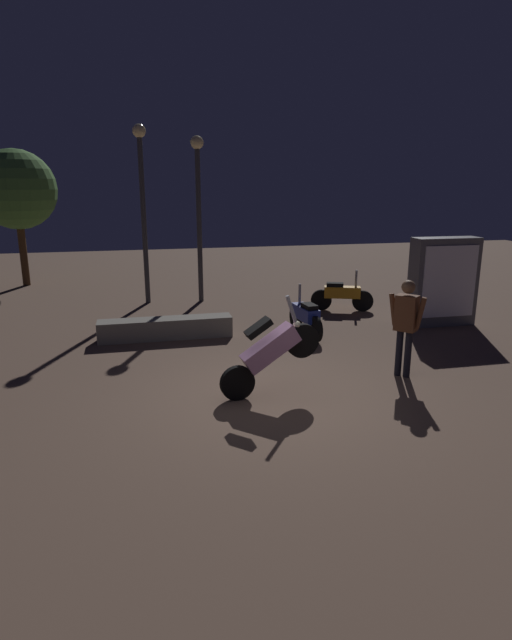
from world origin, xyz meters
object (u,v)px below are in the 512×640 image
at_px(streetlamp_near, 198,198).
at_px(kiosk_billboard, 443,282).
at_px(motorcycle_pink_foreground, 270,351).
at_px(streetlamp_far, 142,192).
at_px(motorcycle_blue_parked_right, 305,316).
at_px(person_rider_beside, 406,320).
at_px(motorcycle_orange_parked_left, 342,295).

relative_size(streetlamp_near, kiosk_billboard, 2.18).
bearing_deg(motorcycle_pink_foreground, streetlamp_far, 96.56).
height_order(motorcycle_pink_foreground, motorcycle_blue_parked_right, motorcycle_pink_foreground).
bearing_deg(motorcycle_pink_foreground, motorcycle_blue_parked_right, 55.89).
bearing_deg(person_rider_beside, streetlamp_far, -99.68).
bearing_deg(person_rider_beside, motorcycle_pink_foreground, -33.71).
bearing_deg(kiosk_billboard, person_rider_beside, 49.51).
relative_size(motorcycle_pink_foreground, streetlamp_far, 0.34).
xyz_separation_m(motorcycle_orange_parked_left, motorcycle_blue_parked_right, (-1.69, -1.99, 0.00)).
bearing_deg(streetlamp_near, kiosk_billboard, -36.25).
relative_size(motorcycle_pink_foreground, kiosk_billboard, 0.79).
height_order(person_rider_beside, streetlamp_near, streetlamp_near).
xyz_separation_m(motorcycle_orange_parked_left, person_rider_beside, (-0.82, -4.84, 0.60)).
relative_size(motorcycle_orange_parked_left, streetlamp_far, 0.33).
relative_size(streetlamp_near, streetlamp_far, 0.94).
relative_size(motorcycle_pink_foreground, person_rider_beside, 0.96).
distance_m(motorcycle_orange_parked_left, person_rider_beside, 4.95).
relative_size(motorcycle_pink_foreground, motorcycle_blue_parked_right, 1.00).
distance_m(streetlamp_near, streetlamp_far, 1.53).
xyz_separation_m(motorcycle_blue_parked_right, person_rider_beside, (0.86, -2.85, 0.60)).
xyz_separation_m(motorcycle_pink_foreground, streetlamp_far, (-1.71, 7.33, 2.35)).
relative_size(motorcycle_pink_foreground, motorcycle_orange_parked_left, 1.04).
bearing_deg(motorcycle_pink_foreground, person_rider_beside, 0.38).
xyz_separation_m(person_rider_beside, kiosk_billboard, (2.61, 2.98, 0.02)).
bearing_deg(person_rider_beside, motorcycle_blue_parked_right, -113.82).
distance_m(motorcycle_pink_foreground, streetlamp_far, 7.89).
xyz_separation_m(motorcycle_pink_foreground, streetlamp_near, (-0.20, 7.19, 2.20)).
bearing_deg(kiosk_billboard, motorcycle_pink_foreground, 33.43).
height_order(person_rider_beside, streetlamp_far, streetlamp_far).
bearing_deg(person_rider_beside, kiosk_billboard, -171.91).
distance_m(motorcycle_blue_parked_right, kiosk_billboard, 3.53).
bearing_deg(motorcycle_blue_parked_right, streetlamp_far, 33.55).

